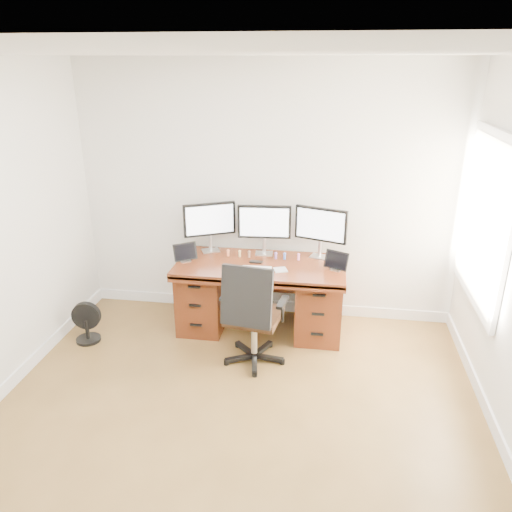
# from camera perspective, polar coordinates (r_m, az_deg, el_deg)

# --- Properties ---
(ground) EXTENTS (4.50, 4.50, 0.00)m
(ground) POSITION_cam_1_polar(r_m,az_deg,el_deg) (3.92, -3.55, -21.40)
(ground) COLOR brown
(ground) RESTS_ON ground
(back_wall) EXTENTS (4.00, 0.10, 2.70)m
(back_wall) POSITION_cam_1_polar(r_m,az_deg,el_deg) (5.25, 1.24, 7.06)
(back_wall) COLOR white
(back_wall) RESTS_ON ground
(desk) EXTENTS (1.70, 0.80, 0.75)m
(desk) POSITION_cam_1_polar(r_m,az_deg,el_deg) (5.19, 0.55, -4.29)
(desk) COLOR #532310
(desk) RESTS_ON ground
(office_chair) EXTENTS (0.62, 0.62, 1.04)m
(office_chair) POSITION_cam_1_polar(r_m,az_deg,el_deg) (4.64, -0.40, -8.54)
(office_chair) COLOR black
(office_chair) RESTS_ON ground
(floor_fan) EXTENTS (0.29, 0.24, 0.42)m
(floor_fan) POSITION_cam_1_polar(r_m,az_deg,el_deg) (5.32, -18.83, -7.26)
(floor_fan) COLOR black
(floor_fan) RESTS_ON ground
(monitor_left) EXTENTS (0.51, 0.27, 0.53)m
(monitor_left) POSITION_cam_1_polar(r_m,az_deg,el_deg) (5.26, -5.33, 3.99)
(monitor_left) COLOR silver
(monitor_left) RESTS_ON desk
(monitor_center) EXTENTS (0.55, 0.15, 0.53)m
(monitor_center) POSITION_cam_1_polar(r_m,az_deg,el_deg) (5.15, 0.95, 3.71)
(monitor_center) COLOR silver
(monitor_center) RESTS_ON desk
(monitor_right) EXTENTS (0.53, 0.21, 0.53)m
(monitor_right) POSITION_cam_1_polar(r_m,az_deg,el_deg) (5.11, 7.41, 3.38)
(monitor_right) COLOR silver
(monitor_right) RESTS_ON desk
(tablet_left) EXTENTS (0.24, 0.19, 0.19)m
(tablet_left) POSITION_cam_1_polar(r_m,az_deg,el_deg) (5.10, -8.12, 0.31)
(tablet_left) COLOR silver
(tablet_left) RESTS_ON desk
(tablet_right) EXTENTS (0.25, 0.16, 0.19)m
(tablet_right) POSITION_cam_1_polar(r_m,az_deg,el_deg) (4.90, 9.16, -0.67)
(tablet_right) COLOR silver
(tablet_right) RESTS_ON desk
(keyboard) EXTENTS (0.30, 0.14, 0.01)m
(keyboard) POSITION_cam_1_polar(r_m,az_deg,el_deg) (4.87, 0.04, -1.49)
(keyboard) COLOR silver
(keyboard) RESTS_ON desk
(trackpad) EXTENTS (0.16, 0.16, 0.01)m
(trackpad) POSITION_cam_1_polar(r_m,az_deg,el_deg) (4.87, 2.81, -1.58)
(trackpad) COLOR #B8BBC0
(trackpad) RESTS_ON desk
(drawing_tablet) EXTENTS (0.21, 0.14, 0.01)m
(drawing_tablet) POSITION_cam_1_polar(r_m,az_deg,el_deg) (4.88, -2.25, -1.51)
(drawing_tablet) COLOR black
(drawing_tablet) RESTS_ON desk
(phone) EXTENTS (0.14, 0.08, 0.01)m
(phone) POSITION_cam_1_polar(r_m,az_deg,el_deg) (5.05, 0.02, -0.67)
(phone) COLOR black
(phone) RESTS_ON desk
(figurine_orange) EXTENTS (0.03, 0.03, 0.08)m
(figurine_orange) POSITION_cam_1_polar(r_m,az_deg,el_deg) (5.20, -3.21, 0.41)
(figurine_orange) COLOR #EA7B48
(figurine_orange) RESTS_ON desk
(figurine_yellow) EXTENTS (0.03, 0.03, 0.08)m
(figurine_yellow) POSITION_cam_1_polar(r_m,az_deg,el_deg) (5.18, -1.87, 0.34)
(figurine_yellow) COLOR #DDB86C
(figurine_yellow) RESTS_ON desk
(figurine_brown) EXTENTS (0.03, 0.03, 0.08)m
(figurine_brown) POSITION_cam_1_polar(r_m,az_deg,el_deg) (5.16, -0.80, 0.28)
(figurine_brown) COLOR brown
(figurine_brown) RESTS_ON desk
(figurine_purple) EXTENTS (0.03, 0.03, 0.08)m
(figurine_purple) POSITION_cam_1_polar(r_m,az_deg,el_deg) (5.13, 2.28, 0.11)
(figurine_purple) COLOR #A368CC
(figurine_purple) RESTS_ON desk
(figurine_blue) EXTENTS (0.03, 0.03, 0.08)m
(figurine_blue) POSITION_cam_1_polar(r_m,az_deg,el_deg) (5.12, 3.29, 0.05)
(figurine_blue) COLOR #4869D8
(figurine_blue) RESTS_ON desk
(figurine_pink) EXTENTS (0.03, 0.03, 0.08)m
(figurine_pink) POSITION_cam_1_polar(r_m,az_deg,el_deg) (5.11, 4.89, -0.04)
(figurine_pink) COLOR pink
(figurine_pink) RESTS_ON desk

